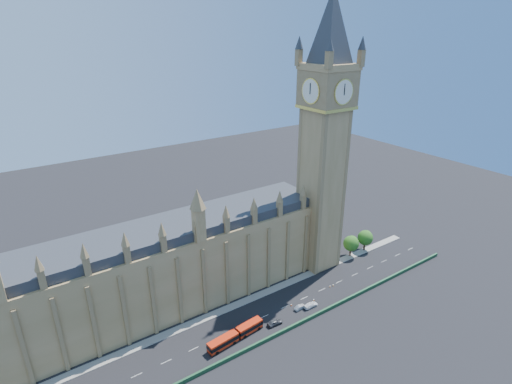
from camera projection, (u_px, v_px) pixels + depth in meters
ground at (254, 321)px, 120.36m from camera, size 400.00×400.00×0.00m
palace_westminster at (143, 275)px, 118.88m from camera, size 120.00×20.00×28.00m
elizabeth_tower at (326, 119)px, 130.32m from camera, size 20.59×20.59×105.00m
bridge_parapet at (271, 337)px, 113.25m from camera, size 160.00×0.60×1.20m
kerb_north at (237, 304)px, 127.59m from camera, size 160.00×3.00×0.16m
tree_east_near at (351, 243)px, 153.23m from camera, size 6.00×6.00×8.50m
tree_east_far at (366, 237)px, 157.41m from camera, size 6.00×6.00×8.50m
red_bus at (236, 335)px, 112.61m from camera, size 18.21×4.37×3.07m
car_grey at (275, 322)px, 118.68m from camera, size 4.92×2.20×1.64m
car_silver at (300, 307)px, 125.45m from camera, size 4.13×1.78×1.32m
car_white at (311, 305)px, 126.37m from camera, size 5.07×2.10×1.47m
cone_a at (314, 300)px, 129.35m from camera, size 0.47×0.47×0.72m
cone_b at (333, 285)px, 136.83m from camera, size 0.54×0.54×0.71m
cone_c at (330, 286)px, 136.26m from camera, size 0.55×0.55×0.70m
cone_d at (291, 305)px, 127.00m from camera, size 0.45×0.45×0.68m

